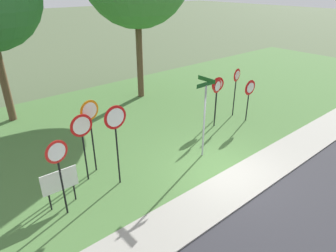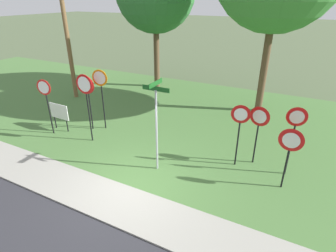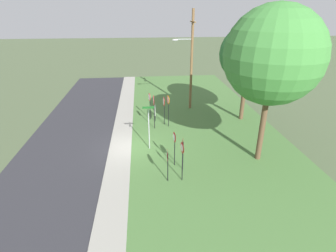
# 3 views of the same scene
# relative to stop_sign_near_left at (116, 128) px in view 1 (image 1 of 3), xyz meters

# --- Properties ---
(ground_plane) EXTENTS (160.00, 160.00, 0.00)m
(ground_plane) POSITION_rel_stop_sign_near_left_xyz_m (3.24, -1.85, -2.16)
(ground_plane) COLOR #4C5B3D
(sidewalk_strip) EXTENTS (44.00, 1.60, 0.06)m
(sidewalk_strip) POSITION_rel_stop_sign_near_left_xyz_m (3.24, -2.65, -2.13)
(sidewalk_strip) COLOR #99968C
(sidewalk_strip) RESTS_ON ground_plane
(grass_median) EXTENTS (44.00, 12.00, 0.04)m
(grass_median) POSITION_rel_stop_sign_near_left_xyz_m (3.24, 4.15, -2.14)
(grass_median) COLOR #477038
(grass_median) RESTS_ON ground_plane
(stop_sign_near_left) EXTENTS (0.78, 0.10, 2.88)m
(stop_sign_near_left) POSITION_rel_stop_sign_near_left_xyz_m (0.00, 0.00, 0.00)
(stop_sign_near_left) COLOR black
(stop_sign_near_left) RESTS_ON grass_median
(stop_sign_near_right) EXTENTS (0.77, 0.10, 2.50)m
(stop_sign_near_right) POSITION_rel_stop_sign_near_left_xyz_m (-0.75, 0.89, -0.29)
(stop_sign_near_right) COLOR black
(stop_sign_near_right) RESTS_ON grass_median
(stop_sign_far_left) EXTENTS (0.66, 0.15, 2.48)m
(stop_sign_far_left) POSITION_rel_stop_sign_near_left_xyz_m (-2.02, -0.27, -0.33)
(stop_sign_far_left) COLOR black
(stop_sign_far_left) RESTS_ON grass_median
(stop_sign_far_center) EXTENTS (0.71, 0.15, 2.77)m
(stop_sign_far_center) POSITION_rel_stop_sign_near_left_xyz_m (-0.27, 1.22, -0.11)
(stop_sign_far_center) COLOR black
(stop_sign_far_center) RESTS_ON grass_median
(yield_sign_near_left) EXTENTS (0.70, 0.16, 2.22)m
(yield_sign_near_left) POSITION_rel_stop_sign_near_left_xyz_m (6.45, 1.41, -0.48)
(yield_sign_near_left) COLOR black
(yield_sign_near_left) RESTS_ON grass_median
(yield_sign_near_right) EXTENTS (0.74, 0.11, 2.10)m
(yield_sign_near_right) POSITION_rel_stop_sign_near_left_xyz_m (7.58, 0.35, -0.57)
(yield_sign_near_right) COLOR black
(yield_sign_near_right) RESTS_ON grass_median
(yield_sign_far_left) EXTENTS (0.65, 0.13, 2.34)m
(yield_sign_far_left) POSITION_rel_stop_sign_near_left_xyz_m (5.90, 0.96, -0.39)
(yield_sign_far_left) COLOR black
(yield_sign_far_left) RESTS_ON grass_median
(yield_sign_far_right) EXTENTS (0.64, 0.14, 2.48)m
(yield_sign_far_right) POSITION_rel_stop_sign_near_left_xyz_m (7.59, 1.20, -0.28)
(yield_sign_far_right) COLOR black
(yield_sign_far_right) RESTS_ON grass_median
(street_name_post) EXTENTS (0.96, 0.82, 3.22)m
(street_name_post) POSITION_rel_stop_sign_near_left_xyz_m (3.50, -0.53, -0.22)
(street_name_post) COLOR #9EA0A8
(street_name_post) RESTS_ON grass_median
(notice_board) EXTENTS (1.10, 0.07, 1.25)m
(notice_board) POSITION_rel_stop_sign_near_left_xyz_m (-1.95, 0.19, -1.29)
(notice_board) COLOR black
(notice_board) RESTS_ON grass_median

